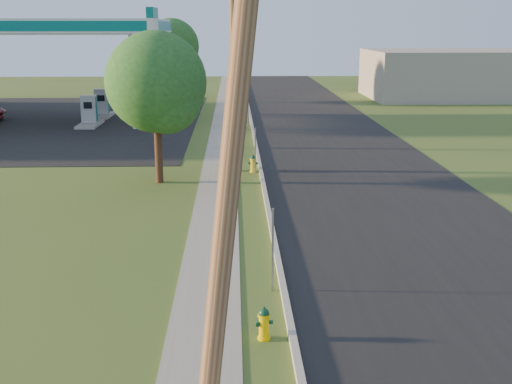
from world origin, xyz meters
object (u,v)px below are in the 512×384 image
Objects in this scene: hydrant_near at (264,323)px; utility_pole_far at (233,44)px; utility_pole_near at (235,116)px; fuel_pump_se at (102,106)px; hydrant_mid at (253,164)px; price_pylon at (153,38)px; tree_verge at (158,86)px; utility_pole_mid at (234,52)px; tree_lot at (173,48)px; hydrant_far at (244,122)px; fuel_pump_ne at (89,114)px.

utility_pole_far is at bearing 90.93° from hydrant_near.
utility_pole_near is 36.34m from fuel_pump_se.
price_pylon is at bearing 129.02° from hydrant_mid.
tree_verge is at bearing -154.39° from hydrant_mid.
utility_pole_mid is 1.48× the size of tree_lot.
tree_verge is 7.64× the size of hydrant_mid.
tree_verge is 0.89× the size of tree_lot.
utility_pole_near is 30.44m from hydrant_far.
utility_pole_far is 13.68× the size of hydrant_far.
hydrant_mid is (5.58, -25.78, -3.88)m from tree_lot.
hydrant_near is at bearing -82.52° from tree_lot.
hydrant_near is (4.44, -20.67, -5.10)m from price_pylon.
price_pylon is 9.49m from hydrant_far.
utility_pole_mid is 3.06× the size of fuel_pump_ne.
utility_pole_near reaches higher than hydrant_near.
hydrant_far is (3.49, 14.13, -3.43)m from tree_verge.
tree_verge is at bearing -82.17° from price_pylon.
hydrant_near is at bearing -87.96° from utility_pole_mid.
tree_verge is at bearing -72.40° from fuel_pump_se.
tree_verge is 8.53× the size of hydrant_near.
tree_lot is 9.62× the size of hydrant_near.
price_pylon is 9.00m from hydrant_mid.
utility_pole_near is 2.96× the size of fuel_pump_ne.
fuel_pump_ne is at bearing 174.62° from hydrant_far.
utility_pole_mid reaches higher than fuel_pump_ne.
utility_pole_near is 18.00m from utility_pole_mid.
utility_pole_far is (-0.00, 36.00, 0.00)m from utility_pole_near.
hydrant_mid is at bearing 25.61° from tree_verge.
tree_lot is at bearing 64.26° from fuel_pump_se.
hydrant_mid is 12.38m from hydrant_far.
utility_pole_far is 12.40× the size of hydrant_mid.
fuel_pump_se is 33.53m from hydrant_near.
utility_pole_mid is 14.27× the size of hydrant_near.
fuel_pump_se reaches higher than hydrant_near.
tree_lot is at bearing 94.02° from tree_verge.
utility_pole_far is at bearing 96.07° from hydrant_far.
hydrant_near is (9.44, -32.17, -0.39)m from fuel_pump_se.
price_pylon is 21.75m from hydrant_near.
fuel_pump_ne is 0.47× the size of price_pylon.
hydrant_far is at bearing 88.81° from utility_pole_near.
fuel_pump_ne is at bearing 126.10° from hydrant_mid.
hydrant_mid is (0.78, -18.28, -4.43)m from utility_pole_far.
tree_verge is (-2.87, -2.03, -1.19)m from utility_pole_mid.
hydrant_near is at bearing -71.47° from fuel_pump_ne.
tree_lot is at bearing 112.05° from hydrant_far.
utility_pole_far is at bearing 6.41° from fuel_pump_se.
tree_verge is at bearing -85.98° from tree_lot.
hydrant_mid is at bearing -53.90° from fuel_pump_ne.
utility_pole_far is 13.11m from price_pylon.
tree_verge is at bearing -103.88° from hydrant_far.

